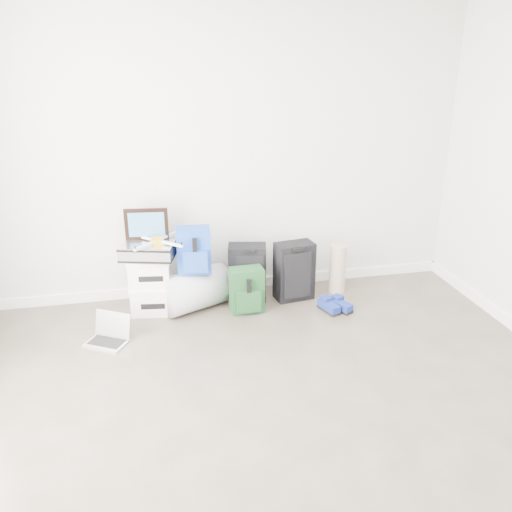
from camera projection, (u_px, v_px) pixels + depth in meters
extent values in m
plane|color=#3E382D|center=(302.00, 461.00, 3.22)|extent=(5.00, 5.00, 0.00)
cube|color=silver|center=(228.00, 156.00, 5.00)|extent=(4.50, 0.02, 2.70)
cube|color=white|center=(231.00, 284.00, 5.46)|extent=(4.50, 0.02, 0.10)
cube|color=white|center=(152.00, 300.00, 4.99)|extent=(0.40, 0.34, 0.23)
cube|color=white|center=(151.00, 286.00, 4.94)|extent=(0.42, 0.36, 0.04)
cube|color=white|center=(150.00, 273.00, 4.89)|extent=(0.40, 0.34, 0.23)
cube|color=white|center=(149.00, 259.00, 4.84)|extent=(0.42, 0.36, 0.04)
cube|color=#B2B2B7|center=(149.00, 250.00, 4.81)|extent=(0.53, 0.45, 0.13)
cube|color=black|center=(146.00, 224.00, 4.82)|extent=(0.39, 0.07, 0.29)
cube|color=teal|center=(146.00, 225.00, 4.81)|extent=(0.32, 0.04, 0.22)
cube|color=gold|center=(157.00, 240.00, 4.77)|extent=(0.10, 0.10, 0.05)
cube|color=white|center=(168.00, 236.00, 4.88)|extent=(0.21, 0.22, 0.02)
cube|color=white|center=(145.00, 238.00, 4.84)|extent=(0.22, 0.21, 0.02)
cube|color=white|center=(146.00, 245.00, 4.66)|extent=(0.21, 0.22, 0.02)
cube|color=white|center=(170.00, 243.00, 4.70)|extent=(0.22, 0.21, 0.02)
cylinder|color=#94979D|center=(195.00, 290.00, 5.02)|extent=(0.71, 0.60, 0.38)
cube|color=#1948A8|center=(194.00, 250.00, 4.85)|extent=(0.31, 0.20, 0.42)
cube|color=#1948A8|center=(195.00, 262.00, 4.79)|extent=(0.22, 0.08, 0.20)
cube|color=black|center=(247.00, 272.00, 5.18)|extent=(0.39, 0.27, 0.55)
cube|color=black|center=(250.00, 277.00, 5.07)|extent=(0.27, 0.08, 0.44)
cube|color=black|center=(249.00, 251.00, 4.98)|extent=(0.11, 0.04, 0.02)
cube|color=#14381A|center=(247.00, 290.00, 4.96)|extent=(0.31, 0.20, 0.42)
cube|color=#14381A|center=(249.00, 302.00, 4.90)|extent=(0.22, 0.07, 0.20)
cube|color=black|center=(294.00, 271.00, 5.19)|extent=(0.39, 0.26, 0.56)
cube|color=black|center=(298.00, 276.00, 5.08)|extent=(0.27, 0.07, 0.45)
cube|color=black|center=(298.00, 250.00, 4.99)|extent=(0.13, 0.04, 0.03)
cube|color=black|center=(329.00, 310.00, 5.02)|extent=(0.17, 0.27, 0.02)
cube|color=#1B38A3|center=(329.00, 306.00, 5.01)|extent=(0.16, 0.26, 0.06)
cube|color=black|center=(340.00, 309.00, 5.04)|extent=(0.20, 0.26, 0.02)
cube|color=#1B38A3|center=(340.00, 305.00, 5.03)|extent=(0.20, 0.25, 0.06)
cylinder|color=gray|center=(338.00, 269.00, 5.34)|extent=(0.16, 0.16, 0.49)
cube|color=silver|center=(107.00, 343.00, 4.48)|extent=(0.40, 0.36, 0.02)
cube|color=black|center=(107.00, 342.00, 4.47)|extent=(0.32, 0.27, 0.00)
cube|color=black|center=(113.00, 324.00, 4.53)|extent=(0.29, 0.18, 0.22)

